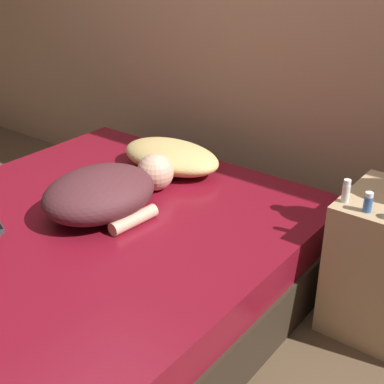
% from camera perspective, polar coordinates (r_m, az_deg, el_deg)
% --- Properties ---
extents(ground_plane, '(12.00, 12.00, 0.00)m').
position_cam_1_polar(ground_plane, '(2.65, -10.46, -11.17)').
color(ground_plane, brown).
extents(bed, '(1.73, 1.92, 0.42)m').
position_cam_1_polar(bed, '(2.53, -10.85, -7.40)').
color(bed, '#2D2319').
rests_on(bed, ground_plane).
extents(pillow, '(0.58, 0.35, 0.14)m').
position_cam_1_polar(pillow, '(2.87, -2.27, 3.83)').
color(pillow, tan).
rests_on(pillow, bed).
extents(person_lying, '(0.48, 0.73, 0.21)m').
position_cam_1_polar(person_lying, '(2.45, -9.09, 0.11)').
color(person_lying, '#4C2328').
rests_on(person_lying, bed).
extents(bottle_white, '(0.03, 0.03, 0.10)m').
position_cam_1_polar(bottle_white, '(2.20, 16.12, 0.09)').
color(bottle_white, white).
rests_on(bottle_white, nightstand).
extents(bottle_blue, '(0.03, 0.03, 0.08)m').
position_cam_1_polar(bottle_blue, '(2.15, 18.27, -1.04)').
color(bottle_blue, '#3866B2').
rests_on(bottle_blue, nightstand).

